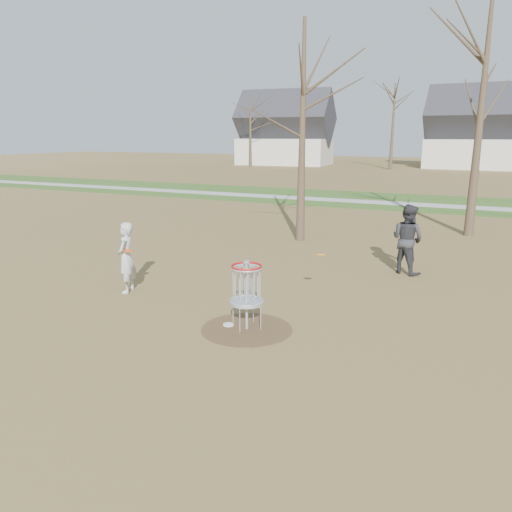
% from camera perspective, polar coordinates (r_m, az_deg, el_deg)
% --- Properties ---
extents(ground, '(160.00, 160.00, 0.00)m').
position_cam_1_polar(ground, '(9.91, -1.06, -8.36)').
color(ground, brown).
rests_on(ground, ground).
extents(green_band, '(160.00, 8.00, 0.01)m').
position_cam_1_polar(green_band, '(29.75, 17.10, 5.93)').
color(green_band, '#2D5119').
rests_on(green_band, ground).
extents(footpath, '(160.00, 1.50, 0.01)m').
position_cam_1_polar(footpath, '(28.77, 16.81, 5.73)').
color(footpath, '#9E9E99').
rests_on(footpath, green_band).
extents(dirt_circle, '(1.80, 1.80, 0.01)m').
position_cam_1_polar(dirt_circle, '(9.90, -1.06, -8.34)').
color(dirt_circle, '#47331E').
rests_on(dirt_circle, ground).
extents(player_standing, '(0.59, 0.72, 1.71)m').
position_cam_1_polar(player_standing, '(12.35, -14.62, -0.18)').
color(player_standing, '#BCBCBC').
rests_on(player_standing, ground).
extents(player_throwing, '(1.15, 1.05, 1.90)m').
position_cam_1_polar(player_throwing, '(14.18, 16.90, 1.85)').
color(player_throwing, '#2D2D32').
rests_on(player_throwing, ground).
extents(disc_grounded, '(0.22, 0.22, 0.02)m').
position_cam_1_polar(disc_grounded, '(10.09, -3.16, -7.83)').
color(disc_grounded, white).
rests_on(disc_grounded, dirt_circle).
extents(discs_in_play, '(4.49, 1.57, 0.09)m').
position_cam_1_polar(discs_in_play, '(11.38, -3.37, 0.39)').
color(discs_in_play, orange).
rests_on(discs_in_play, ground).
extents(disc_golf_basket, '(0.64, 0.64, 1.35)m').
position_cam_1_polar(disc_golf_basket, '(9.60, -1.08, -3.30)').
color(disc_golf_basket, '#9EA3AD').
rests_on(disc_golf_basket, ground).
extents(bare_trees, '(52.62, 44.98, 9.00)m').
position_cam_1_polar(bare_trees, '(44.12, 22.85, 14.79)').
color(bare_trees, '#382B1E').
rests_on(bare_trees, ground).
extents(houses_row, '(56.51, 10.01, 7.26)m').
position_cam_1_polar(houses_row, '(60.80, 25.90, 12.19)').
color(houses_row, silver).
rests_on(houses_row, ground).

